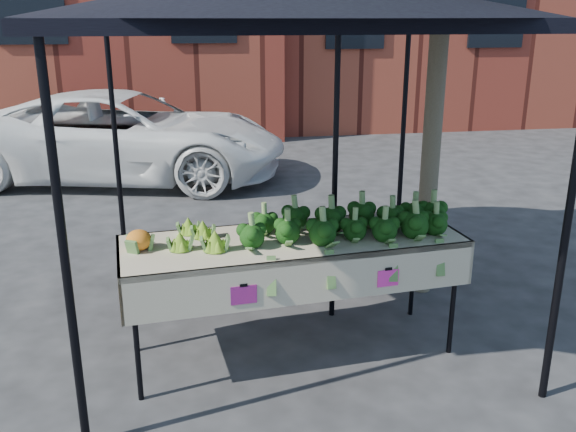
% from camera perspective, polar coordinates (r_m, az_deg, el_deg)
% --- Properties ---
extents(ground, '(90.00, 90.00, 0.00)m').
position_cam_1_polar(ground, '(4.73, 3.51, -12.48)').
color(ground, '#242426').
extents(table, '(2.47, 1.04, 0.90)m').
position_cam_1_polar(table, '(4.53, 0.43, -7.40)').
color(table, '#BCB396').
rests_on(table, ground).
extents(canopy, '(3.16, 3.16, 2.74)m').
position_cam_1_polar(canopy, '(4.82, 0.09, 5.73)').
color(canopy, black).
rests_on(canopy, ground).
extents(broccoli_heap, '(1.58, 0.55, 0.24)m').
position_cam_1_polar(broccoli_heap, '(4.42, 5.37, -0.21)').
color(broccoli_heap, black).
rests_on(broccoli_heap, table).
extents(romanesco_cluster, '(0.41, 0.55, 0.18)m').
position_cam_1_polar(romanesco_cluster, '(4.30, -8.40, -1.24)').
color(romanesco_cluster, '#72AB31').
rests_on(romanesco_cluster, table).
extents(cauliflower_pair, '(0.18, 0.18, 0.16)m').
position_cam_1_polar(cauliflower_pair, '(4.24, -13.57, -2.00)').
color(cauliflower_pair, orange).
rests_on(cauliflower_pair, table).
extents(vehicle, '(1.81, 2.46, 4.79)m').
position_cam_1_polar(vehicle, '(9.54, -15.62, 17.36)').
color(vehicle, white).
rests_on(vehicle, ground).
extents(street_tree, '(2.32, 2.32, 4.57)m').
position_cam_1_polar(street_tree, '(5.34, 13.79, 16.34)').
color(street_tree, '#1E4C14').
rests_on(street_tree, ground).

